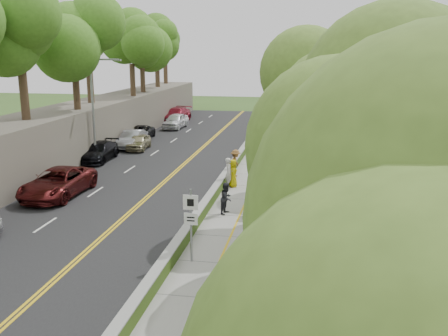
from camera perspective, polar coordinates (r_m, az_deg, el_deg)
The scene contains 24 objects.
ground at distance 24.05m, azimuth -4.48°, elevation -7.60°, with size 140.00×140.00×0.00m, color #33511E.
road at distance 39.30m, azimuth -6.74°, elevation 0.73°, with size 11.20×66.00×0.04m, color black.
sidewalk at distance 37.84m, azimuth 4.88°, elevation 0.29°, with size 4.20×66.00×0.05m, color gray.
jersey_barrier at distance 38.04m, azimuth 1.44°, elevation 0.83°, with size 0.42×66.00×0.60m, color #88DE24.
rock_embankment at distance 41.94m, azimuth -17.51°, elevation 3.76°, with size 5.00×66.00×4.00m, color #595147.
chainlink_fence at distance 37.51m, azimuth 8.11°, elevation 1.61°, with size 0.04×66.00×2.00m, color slate.
trees_embankment at distance 41.23m, azimuth -17.73°, elevation 15.47°, with size 6.40×66.00×13.00m, color #477F21, non-canonical shape.
trees_fenceside at distance 36.77m, azimuth 12.14°, elevation 10.65°, with size 7.00×66.00×14.00m, color olive, non-canonical shape.
streetlight at distance 39.39m, azimuth -14.48°, elevation 7.25°, with size 2.52×0.22×8.00m.
signpost at distance 20.38m, azimuth -3.80°, elevation -5.65°, with size 0.62×0.09×3.10m.
construction_barrel at distance 45.04m, azimuth 6.31°, elevation 2.95°, with size 0.50×0.50×0.82m, color #C52B00.
concrete_block at distance 26.15m, azimuth 3.97°, elevation -4.77°, with size 1.21×0.91×0.81m, color gray.
car_2 at distance 31.30m, azimuth -18.46°, elevation -1.60°, with size 2.73×5.92×1.64m, color #541515.
car_3 at distance 40.33m, azimuth -14.14°, elevation 1.83°, with size 2.04×5.02×1.46m, color black.
car_4 at distance 44.15m, azimuth -9.72°, elevation 2.95°, with size 1.57×3.90×1.33m, color gray.
car_5 at distance 45.18m, azimuth -10.48°, elevation 3.28°, with size 1.60×4.60×1.52m, color #9E9FA5.
car_6 at distance 49.05m, azimuth -9.66°, elevation 3.99°, with size 2.19×4.76×1.32m, color black.
car_7 at distance 60.68m, azimuth -5.47°, elevation 6.08°, with size 2.33×5.73×1.66m, color #A02137.
car_8 at distance 55.57m, azimuth -5.56°, elevation 5.38°, with size 1.92×4.77×1.63m, color white.
painter_0 at distance 31.65m, azimuth 1.02°, elevation -0.59°, with size 0.87×0.56×1.77m, color #B9AE09.
painter_1 at distance 31.41m, azimuth 0.56°, elevation -0.55°, with size 0.70×0.46×1.93m, color beige.
painter_2 at distance 26.54m, azimuth 0.29°, elevation -3.47°, with size 0.82×0.64×1.69m, color black.
painter_3 at distance 34.15m, azimuth 1.33°, elevation 0.55°, with size 1.22×0.70×1.88m, color brown.
person_far at distance 41.47m, azimuth 7.67°, elevation 2.50°, with size 0.90×0.37×1.53m, color black.
Camera 1 is at (5.67, -21.71, 8.64)m, focal length 40.00 mm.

